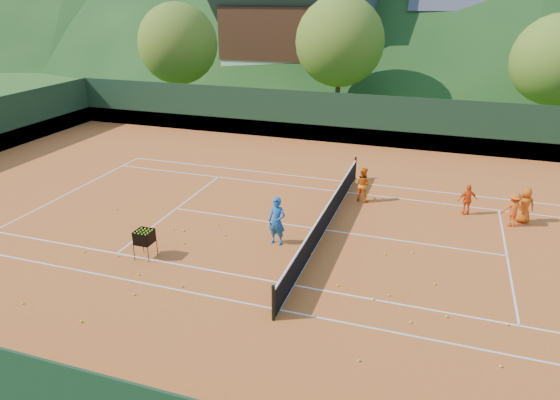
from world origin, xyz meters
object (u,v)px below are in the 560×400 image
(student_b, at_px, (468,200))
(ball_hopper, at_px, (144,238))
(chalet_mid, at_px, (481,34))
(student_d, at_px, (513,210))
(tennis_net, at_px, (326,218))
(student_c, at_px, (525,205))
(student_a, at_px, (363,184))
(coach, at_px, (277,221))
(chalet_left, at_px, (299,26))

(student_b, height_order, ball_hopper, student_b)
(chalet_mid, bearing_deg, student_d, -88.69)
(student_b, xyz_separation_m, tennis_net, (-5.08, -3.25, -0.14))
(student_b, bearing_deg, student_c, 156.34)
(student_c, height_order, ball_hopper, student_c)
(student_b, distance_m, student_d, 1.75)
(student_a, distance_m, tennis_net, 3.45)
(coach, bearing_deg, tennis_net, 57.34)
(student_a, height_order, student_c, student_a)
(student_d, height_order, chalet_mid, chalet_mid)
(tennis_net, relative_size, ball_hopper, 12.07)
(coach, xyz_separation_m, ball_hopper, (-3.90, -2.37, -0.13))
(student_c, relative_size, tennis_net, 0.12)
(tennis_net, height_order, chalet_left, chalet_left)
(student_a, bearing_deg, chalet_left, -47.73)
(coach, xyz_separation_m, student_a, (2.18, 4.99, -0.12))
(coach, xyz_separation_m, chalet_mid, (7.38, 35.64, 4.09))
(coach, relative_size, student_a, 1.16)
(student_d, bearing_deg, tennis_net, 14.34)
(coach, height_order, ball_hopper, coach)
(coach, relative_size, chalet_mid, 0.14)
(ball_hopper, height_order, chalet_left, chalet_left)
(coach, height_order, student_c, coach)
(student_b, distance_m, chalet_left, 31.11)
(student_c, xyz_separation_m, tennis_net, (-7.16, -3.14, -0.22))
(student_c, bearing_deg, chalet_left, -63.71)
(tennis_net, height_order, chalet_mid, chalet_mid)
(student_b, height_order, student_d, student_d)
(student_b, height_order, tennis_net, student_b)
(student_a, bearing_deg, chalet_mid, -79.42)
(student_a, height_order, chalet_left, chalet_left)
(coach, relative_size, student_c, 1.22)
(student_b, height_order, chalet_left, chalet_left)
(chalet_left, bearing_deg, student_c, -57.42)
(student_a, relative_size, student_b, 1.18)
(student_d, bearing_deg, student_c, -138.71)
(student_b, bearing_deg, student_d, 139.10)
(coach, xyz_separation_m, tennis_net, (1.38, 1.64, -0.38))
(student_c, height_order, chalet_mid, chalet_mid)
(coach, relative_size, student_d, 1.29)
(chalet_mid, bearing_deg, chalet_left, -165.96)
(student_a, relative_size, student_c, 1.05)
(coach, relative_size, ball_hopper, 1.76)
(student_c, bearing_deg, student_d, 42.15)
(student_d, bearing_deg, coach, 20.72)
(student_d, xyz_separation_m, chalet_left, (-16.72, 27.35, 4.94))
(student_b, bearing_deg, coach, 16.31)
(coach, height_order, student_a, coach)
(tennis_net, bearing_deg, student_d, 21.49)
(student_d, relative_size, ball_hopper, 1.37)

